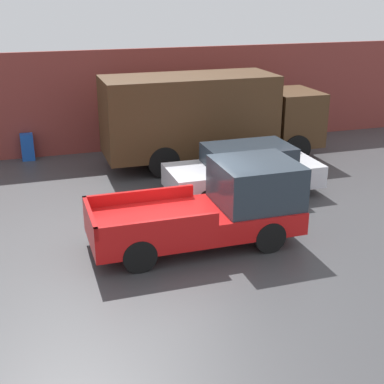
{
  "coord_description": "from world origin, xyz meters",
  "views": [
    {
      "loc": [
        -3.69,
        -11.71,
        5.86
      ],
      "look_at": [
        0.23,
        0.53,
        0.99
      ],
      "focal_mm": 50.0,
      "sensor_mm": 36.0,
      "label": 1
    }
  ],
  "objects_px": {
    "car": "(245,170)",
    "newspaper_box": "(27,147)",
    "delivery_truck": "(208,116)",
    "pickup_truck": "(217,207)"
  },
  "relations": [
    {
      "from": "car",
      "to": "pickup_truck",
      "type": "bearing_deg",
      "value": -124.56
    },
    {
      "from": "delivery_truck",
      "to": "newspaper_box",
      "type": "relative_size",
      "value": 8.01
    },
    {
      "from": "pickup_truck",
      "to": "newspaper_box",
      "type": "relative_size",
      "value": 5.2
    },
    {
      "from": "car",
      "to": "newspaper_box",
      "type": "bearing_deg",
      "value": 137.41
    },
    {
      "from": "delivery_truck",
      "to": "newspaper_box",
      "type": "distance_m",
      "value": 6.69
    },
    {
      "from": "pickup_truck",
      "to": "car",
      "type": "distance_m",
      "value": 3.46
    },
    {
      "from": "pickup_truck",
      "to": "newspaper_box",
      "type": "height_order",
      "value": "pickup_truck"
    },
    {
      "from": "delivery_truck",
      "to": "newspaper_box",
      "type": "bearing_deg",
      "value": 158.99
    },
    {
      "from": "car",
      "to": "delivery_truck",
      "type": "bearing_deg",
      "value": 90.65
    },
    {
      "from": "pickup_truck",
      "to": "newspaper_box",
      "type": "bearing_deg",
      "value": 116.32
    }
  ]
}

